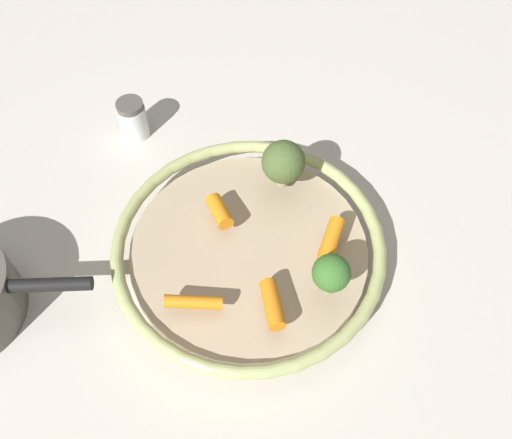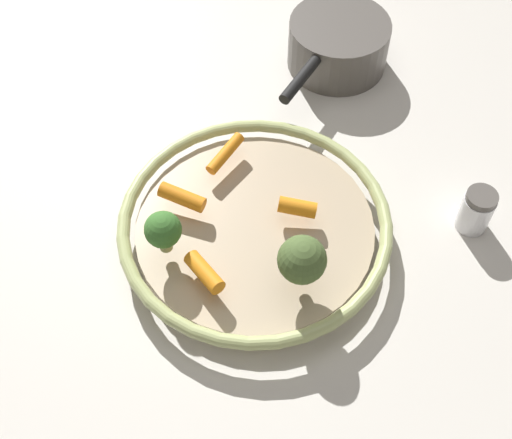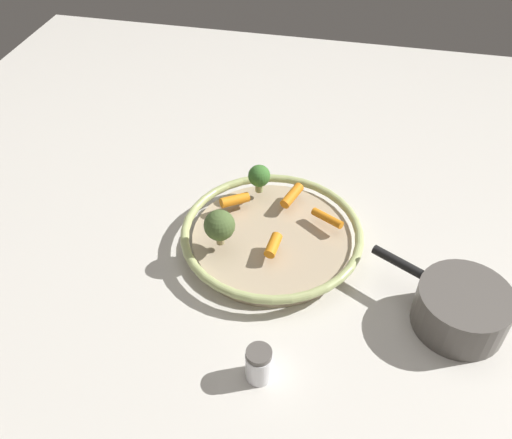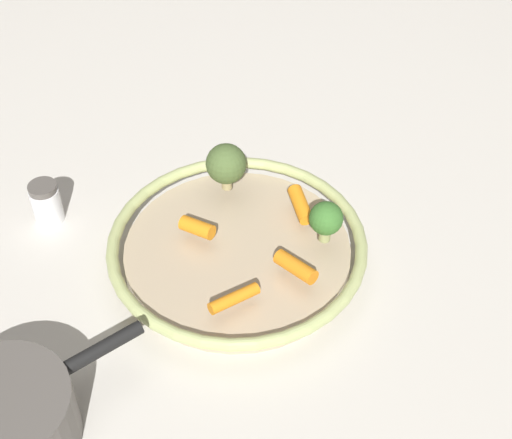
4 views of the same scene
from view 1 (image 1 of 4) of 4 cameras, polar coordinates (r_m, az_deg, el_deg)
ground_plane at (r=0.72m, az=-0.72°, el=-4.13°), size 1.82×1.82×0.00m
serving_bowl at (r=0.70m, az=-0.74°, el=-3.14°), size 0.33×0.33×0.04m
baby_carrot_back at (r=0.67m, az=7.61°, el=-2.03°), size 0.06×0.05×0.02m
baby_carrot_near_rim at (r=0.69m, az=-3.73°, el=0.84°), size 0.03×0.05×0.02m
baby_carrot_right at (r=0.63m, az=-6.36°, el=-8.33°), size 0.06×0.05×0.02m
baby_carrot_left at (r=0.63m, az=1.67°, el=-8.55°), size 0.04×0.06×0.02m
broccoli_floret_mid at (r=0.70m, az=2.79°, el=5.80°), size 0.05×0.05×0.07m
broccoli_floret_edge at (r=0.62m, az=7.62°, el=-5.45°), size 0.04×0.04×0.06m
salt_shaker at (r=0.84m, az=-12.35°, el=9.91°), size 0.04×0.04×0.06m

